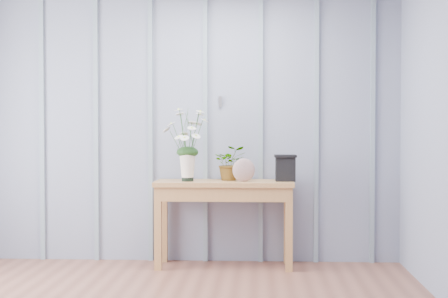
# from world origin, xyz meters

# --- Properties ---
(room_shell) EXTENTS (4.00, 4.50, 2.50)m
(room_shell) POSITION_xyz_m (0.00, 0.92, 1.99)
(room_shell) COLOR #878EA8
(room_shell) RESTS_ON ground
(sideboard) EXTENTS (1.20, 0.45, 0.75)m
(sideboard) POSITION_xyz_m (0.43, 1.99, 0.64)
(sideboard) COLOR #AB7742
(sideboard) RESTS_ON ground
(daisy_vase) EXTENTS (0.46, 0.35, 0.65)m
(daisy_vase) POSITION_xyz_m (0.12, 1.95, 1.16)
(daisy_vase) COLOR black
(daisy_vase) RESTS_ON sideboard
(spider_plant) EXTENTS (0.30, 0.27, 0.30)m
(spider_plant) POSITION_xyz_m (0.48, 2.08, 0.90)
(spider_plant) COLOR #173C16
(spider_plant) RESTS_ON sideboard
(felt_disc_vessel) EXTENTS (0.21, 0.11, 0.20)m
(felt_disc_vessel) POSITION_xyz_m (0.61, 1.92, 0.85)
(felt_disc_vessel) COLOR #7F4251
(felt_disc_vessel) RESTS_ON sideboard
(carved_box) EXTENTS (0.19, 0.15, 0.23)m
(carved_box) POSITION_xyz_m (0.96, 1.99, 0.87)
(carved_box) COLOR black
(carved_box) RESTS_ON sideboard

